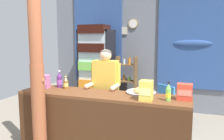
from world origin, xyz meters
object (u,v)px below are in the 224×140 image
(stall_counter, at_px, (99,121))
(pastry_tray, at_px, (141,92))
(bottle_shelf_rack, at_px, (127,83))
(soda_bottle_grape_soda, at_px, (59,80))
(snack_box_instant_noodle, at_px, (146,91))
(soda_bottle_iced_tea, at_px, (66,83))
(soda_bottle_lime_soda, at_px, (168,93))
(shopkeeper, at_px, (106,84))
(plastic_lawn_chair, at_px, (170,103))
(snack_box_crackers, at_px, (185,92))
(timber_post, at_px, (37,68))
(snack_box_wafer, at_px, (43,81))
(drink_fridge, at_px, (96,64))

(stall_counter, height_order, pastry_tray, pastry_tray)
(bottle_shelf_rack, bearing_deg, soda_bottle_grape_soda, -105.40)
(snack_box_instant_noodle, bearing_deg, soda_bottle_iced_tea, 168.40)
(soda_bottle_lime_soda, bearing_deg, shopkeeper, 152.99)
(plastic_lawn_chair, distance_m, shopkeeper, 1.44)
(snack_box_crackers, height_order, snack_box_instant_noodle, snack_box_instant_noodle)
(timber_post, distance_m, pastry_tray, 1.51)
(snack_box_wafer, distance_m, snack_box_instant_noodle, 1.73)
(stall_counter, distance_m, soda_bottle_lime_soda, 1.06)
(soda_bottle_grape_soda, distance_m, snack_box_crackers, 1.95)
(plastic_lawn_chair, distance_m, soda_bottle_iced_tea, 2.06)
(soda_bottle_iced_tea, bearing_deg, soda_bottle_lime_soda, -7.09)
(bottle_shelf_rack, relative_size, pastry_tray, 3.01)
(snack_box_instant_noodle, bearing_deg, snack_box_wafer, 173.48)
(soda_bottle_lime_soda, relative_size, soda_bottle_iced_tea, 1.23)
(shopkeeper, height_order, snack_box_crackers, shopkeeper)
(soda_bottle_iced_tea, bearing_deg, pastry_tray, 4.53)
(soda_bottle_lime_soda, bearing_deg, drink_fridge, 132.38)
(drink_fridge, distance_m, pastry_tray, 2.34)
(plastic_lawn_chair, relative_size, snack_box_crackers, 4.03)
(snack_box_crackers, bearing_deg, soda_bottle_lime_soda, -148.93)
(soda_bottle_lime_soda, bearing_deg, snack_box_wafer, 176.51)
(drink_fridge, bearing_deg, soda_bottle_lime_soda, -47.62)
(soda_bottle_grape_soda, height_order, soda_bottle_iced_tea, soda_bottle_grape_soda)
(stall_counter, height_order, snack_box_instant_noodle, snack_box_instant_noodle)
(stall_counter, relative_size, soda_bottle_lime_soda, 9.95)
(timber_post, height_order, bottle_shelf_rack, timber_post)
(timber_post, distance_m, shopkeeper, 1.15)
(soda_bottle_grape_soda, distance_m, snack_box_wafer, 0.26)
(soda_bottle_iced_tea, bearing_deg, bottle_shelf_rack, 78.74)
(soda_bottle_lime_soda, relative_size, snack_box_wafer, 1.19)
(snack_box_crackers, distance_m, snack_box_instant_noodle, 0.50)
(shopkeeper, distance_m, snack_box_crackers, 1.33)
(stall_counter, bearing_deg, snack_box_wafer, 171.75)
(bottle_shelf_rack, bearing_deg, shopkeeper, -85.68)
(snack_box_crackers, relative_size, snack_box_instant_noodle, 0.82)
(shopkeeper, xyz_separation_m, soda_bottle_lime_soda, (1.07, -0.54, 0.07))
(drink_fridge, relative_size, snack_box_crackers, 9.57)
(shopkeeper, bearing_deg, pastry_tray, -20.89)
(snack_box_instant_noodle, bearing_deg, pastry_tray, 111.45)
(snack_box_instant_noodle, bearing_deg, shopkeeper, 142.17)
(bottle_shelf_rack, distance_m, shopkeeper, 1.76)
(bottle_shelf_rack, distance_m, snack_box_wafer, 2.32)
(stall_counter, bearing_deg, snack_box_instant_noodle, -3.85)
(drink_fridge, xyz_separation_m, pastry_tray, (1.49, -1.79, -0.15))
(stall_counter, xyz_separation_m, timber_post, (-0.80, -0.29, 0.75))
(plastic_lawn_chair, bearing_deg, pastry_tray, -105.14)
(stall_counter, height_order, plastic_lawn_chair, stall_counter)
(soda_bottle_iced_tea, bearing_deg, shopkeeper, 32.22)
(stall_counter, relative_size, soda_bottle_iced_tea, 12.29)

